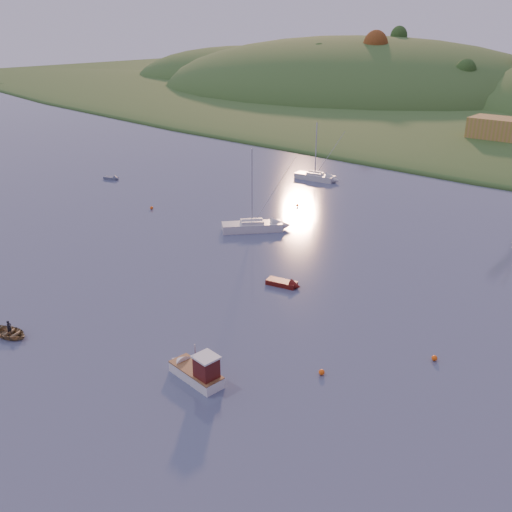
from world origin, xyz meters
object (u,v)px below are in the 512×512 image
Objects in this scene: sailboat_far at (315,176)px; fishing_boat at (193,369)px; canoe at (10,333)px; grey_dinghy at (114,178)px; red_tender at (288,284)px; sailboat_near at (252,226)px.

fishing_boat is at bearing -71.90° from sailboat_far.
grey_dinghy reaches higher than canoe.
fishing_boat reaches higher than canoe.
sailboat_far reaches higher than red_tender.
fishing_boat is 0.53× the size of sailboat_near.
sailboat_far is 65.79m from canoe.
red_tender is 54.79m from grey_dinghy.
grey_dinghy is (-37.61, 4.81, -0.51)m from sailboat_near.
sailboat_near is at bearing 130.33° from red_tender.
fishing_boat is 18.86m from canoe.
sailboat_far is 2.79× the size of canoe.
grey_dinghy is at bearing 150.73° from red_tender.
fishing_boat is 1.63× the size of canoe.
canoe is 1.15× the size of grey_dinghy.
canoe is at bearing -63.37° from grey_dinghy.
fishing_boat is 1.88× the size of grey_dinghy.
red_tender is at bearing -70.03° from fishing_boat.
red_tender is at bearing -41.51° from canoe.
sailboat_near is 1.10× the size of sailboat_far.
sailboat_near is at bearing -24.05° from grey_dinghy.
canoe is at bearing 26.15° from fishing_boat.
fishing_boat reaches higher than red_tender.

